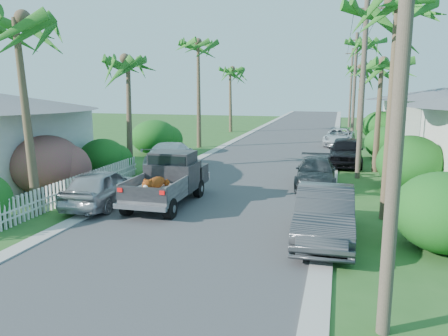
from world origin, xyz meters
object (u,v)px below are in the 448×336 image
(parked_car_rf, at_px, (346,152))
(pickup_truck, at_px, (171,178))
(parked_car_lf, at_px, (172,156))
(palm_l_d, at_px, (230,69))
(parked_car_rn, at_px, (325,215))
(palm_r_b, at_px, (382,62))
(palm_l_c, at_px, (198,43))
(utility_pole_c, at_px, (354,88))
(palm_l_a, at_px, (18,20))
(parked_car_ln, at_px, (101,187))
(house_right_far, at_px, (444,118))
(utility_pole_a, at_px, (400,92))
(palm_r_c, at_px, (366,41))
(utility_pole_d, at_px, (351,87))
(parked_car_rm, at_px, (316,173))
(palm_l_b, at_px, (127,59))
(palm_r_d, at_px, (361,67))
(parked_car_rd, at_px, (339,137))
(palm_r_a, at_px, (399,3))
(utility_pole_b, at_px, (362,88))

(parked_car_rf, bearing_deg, pickup_truck, -122.21)
(parked_car_lf, distance_m, palm_l_d, 21.95)
(parked_car_rn, bearing_deg, palm_r_b, 78.32)
(palm_l_c, bearing_deg, parked_car_rf, -25.42)
(parked_car_rf, relative_size, utility_pole_c, 0.54)
(palm_l_a, xyz_separation_m, palm_r_b, (12.80, 12.00, -0.98))
(parked_car_rn, xyz_separation_m, parked_car_ln, (-8.74, 1.80, -0.06))
(parked_car_rn, xyz_separation_m, house_right_far, (8.72, 26.97, 1.31))
(palm_l_a, height_order, utility_pole_a, utility_pole_a)
(parked_car_ln, bearing_deg, palm_r_c, -122.14)
(utility_pole_d, bearing_deg, parked_car_rm, -93.52)
(parked_car_rn, distance_m, palm_l_d, 33.28)
(pickup_truck, xyz_separation_m, palm_l_a, (-4.21, -3.05, 5.92))
(pickup_truck, bearing_deg, palm_l_c, 104.12)
(parked_car_rf, xyz_separation_m, palm_l_b, (-11.80, -4.77, 5.32))
(palm_r_d, bearing_deg, utility_pole_d, 106.70)
(parked_car_rn, xyz_separation_m, palm_l_a, (-10.48, -0.03, 6.12))
(palm_l_b, xyz_separation_m, utility_pole_c, (12.40, 16.00, -1.55))
(pickup_truck, relative_size, parked_car_ln, 1.16)
(parked_car_rd, relative_size, parked_car_lf, 0.89)
(palm_r_b, height_order, utility_pole_d, utility_pole_d)
(parked_car_rf, relative_size, utility_pole_a, 0.54)
(parked_car_ln, xyz_separation_m, palm_l_c, (-1.54, 17.17, 7.16))
(utility_pole_c, bearing_deg, palm_r_a, -88.18)
(palm_r_c, distance_m, utility_pole_b, 13.48)
(palm_r_b, xyz_separation_m, house_right_far, (6.40, 15.00, -3.83))
(palm_r_c, relative_size, utility_pole_d, 1.04)
(palm_r_a, relative_size, utility_pole_d, 0.97)
(palm_l_d, distance_m, utility_pole_d, 15.19)
(palm_r_a, height_order, utility_pole_d, utility_pole_d)
(palm_l_b, bearing_deg, parked_car_lf, 22.12)
(parked_car_ln, xyz_separation_m, palm_l_b, (-2.34, 7.17, 5.40))
(palm_l_c, bearing_deg, palm_l_d, 92.39)
(parked_car_rf, height_order, palm_r_b, palm_r_b)
(parked_car_rd, bearing_deg, palm_r_c, 9.21)
(palm_r_d, bearing_deg, parked_car_rn, -93.44)
(palm_r_a, bearing_deg, utility_pole_d, 91.08)
(palm_l_a, distance_m, palm_l_b, 9.05)
(palm_r_b, distance_m, utility_pole_b, 2.61)
(parked_car_lf, xyz_separation_m, palm_l_c, (-1.34, 9.13, 7.13))
(parked_car_rf, bearing_deg, palm_r_d, 87.17)
(palm_r_a, height_order, utility_pole_b, utility_pole_b)
(parked_car_rd, distance_m, palm_l_a, 26.05)
(palm_r_d, distance_m, house_right_far, 12.79)
(palm_r_a, distance_m, palm_r_c, 20.01)
(palm_r_a, relative_size, utility_pole_c, 0.97)
(parked_car_ln, distance_m, utility_pole_c, 25.56)
(parked_car_ln, relative_size, utility_pole_a, 0.49)
(parked_car_rd, bearing_deg, utility_pole_c, 69.15)
(palm_l_a, xyz_separation_m, utility_pole_c, (11.80, 25.00, -2.33))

